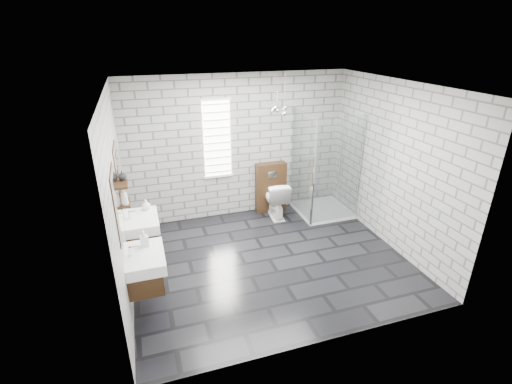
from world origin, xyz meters
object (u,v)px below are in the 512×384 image
vanity_left (142,260)px  cistern_panel (271,187)px  shower_enclosure (322,191)px  vanity_right (139,223)px  toilet (276,199)px

vanity_left → cistern_panel: (2.54, 2.29, -0.26)m
vanity_left → shower_enclosure: bearing=27.5°
vanity_right → toilet: size_ratio=2.14×
toilet → vanity_right: bearing=26.3°
vanity_left → vanity_right: bearing=90.0°
vanity_left → cistern_panel: 3.43m
cistern_panel → toilet: cistern_panel is taller
toilet → cistern_panel: bearing=-85.0°
vanity_left → shower_enclosure: size_ratio=0.77×
shower_enclosure → toilet: (-0.87, 0.23, -0.14)m
vanity_right → toilet: (2.54, 0.99, -0.39)m
vanity_left → shower_enclosure: (3.41, 1.77, -0.25)m
vanity_left → toilet: 3.26m
cistern_panel → shower_enclosure: (0.87, -0.52, 0.00)m
shower_enclosure → toilet: shower_enclosure is taller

